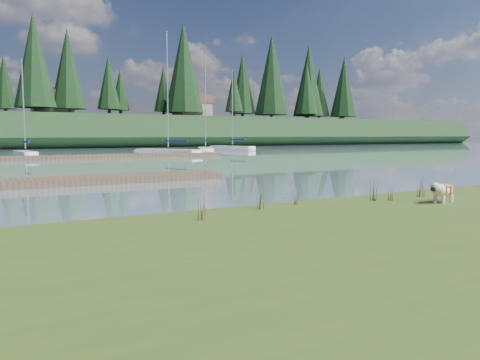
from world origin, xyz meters
TOP-DOWN VIEW (x-y plane):
  - ground at (0.00, 30.00)m, footprint 200.00×200.00m
  - bank at (0.00, -6.00)m, footprint 60.00×9.00m
  - ridge at (0.00, 73.00)m, footprint 200.00×20.00m
  - bulldog at (4.15, -3.54)m, footprint 0.90×0.45m
  - dock_near at (-4.00, 9.00)m, footprint 16.00×2.00m
  - dock_far at (2.00, 30.00)m, footprint 26.00×2.20m
  - sailboat_bg_2 at (-1.76, 35.21)m, footprint 1.65×5.77m
  - sailboat_bg_3 at (11.03, 34.20)m, footprint 5.31×8.29m
  - sailboat_bg_4 at (17.43, 37.49)m, footprint 4.30×7.46m
  - sailboat_bg_5 at (23.42, 42.84)m, footprint 3.96×7.31m
  - weed_0 at (-0.42, -2.14)m, footprint 0.17×0.14m
  - weed_1 at (0.75, -2.01)m, footprint 0.17×0.14m
  - weed_2 at (2.85, -2.43)m, footprint 0.17×0.14m
  - weed_3 at (-2.10, -2.70)m, footprint 0.17×0.14m
  - weed_4 at (3.21, -2.63)m, footprint 0.17×0.14m
  - weed_5 at (4.53, -2.55)m, footprint 0.17×0.14m
  - mud_lip at (0.00, -1.60)m, footprint 60.00×0.50m
  - conifer_4 at (3.00, 66.00)m, footprint 6.16×6.16m
  - conifer_5 at (15.00, 70.00)m, footprint 3.96×3.96m
  - conifer_6 at (28.00, 68.00)m, footprint 7.04×7.04m
  - conifer_7 at (42.00, 71.00)m, footprint 5.28×5.28m
  - conifer_8 at (55.00, 67.00)m, footprint 4.62×4.62m
  - conifer_9 at (68.00, 70.00)m, footprint 5.94×5.94m
  - house_1 at (6.00, 71.00)m, footprint 6.30×5.30m
  - house_2 at (30.00, 69.00)m, footprint 6.30×5.30m

SIDE VIEW (x-z plane):
  - ground at x=0.00m, z-range 0.00..0.00m
  - mud_lip at x=0.00m, z-range 0.00..0.14m
  - dock_near at x=-4.00m, z-range 0.00..0.30m
  - dock_far at x=2.00m, z-range 0.00..0.30m
  - bank at x=0.00m, z-range 0.00..0.35m
  - sailboat_bg_5 at x=23.42m, z-range -4.92..5.57m
  - sailboat_bg_3 at x=11.03m, z-range -5.86..6.51m
  - sailboat_bg_4 at x=17.43m, z-range -5.22..5.87m
  - sailboat_bg_2 at x=-1.76m, z-range -4.07..4.74m
  - weed_4 at x=3.21m, z-range 0.32..0.69m
  - weed_1 at x=0.75m, z-range 0.32..0.74m
  - weed_3 at x=-2.10m, z-range 0.31..0.85m
  - weed_0 at x=-0.42m, z-range 0.30..0.89m
  - weed_2 at x=2.85m, z-range 0.30..0.94m
  - weed_5 at x=4.53m, z-range 0.29..0.98m
  - bulldog at x=4.15m, z-range 0.42..0.95m
  - ridge at x=0.00m, z-range 0.00..5.00m
  - house_1 at x=6.00m, z-range 4.99..9.64m
  - house_2 at x=30.00m, z-range 4.99..9.64m
  - conifer_5 at x=15.00m, z-range 5.65..16.00m
  - conifer_8 at x=55.00m, z-range 5.62..17.40m
  - conifer_7 at x=42.00m, z-range 5.59..18.79m
  - conifer_9 at x=68.00m, z-range 5.55..20.18m
  - conifer_4 at x=3.00m, z-range 5.54..20.64m
  - conifer_6 at x=28.00m, z-range 5.49..22.49m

